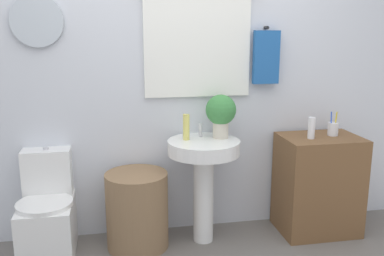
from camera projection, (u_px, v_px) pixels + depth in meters
name	position (u px, v px, depth m)	size (l,w,h in m)	color
back_wall	(173.00, 65.00, 3.22)	(4.40, 0.18, 2.60)	silver
toilet	(48.00, 215.00, 3.03)	(0.38, 0.51, 0.75)	white
laundry_hamper	(137.00, 210.00, 3.11)	(0.45, 0.45, 0.57)	#846647
pedestal_sink	(204.00, 166.00, 3.13)	(0.53, 0.53, 0.78)	white
faucet	(200.00, 130.00, 3.19)	(0.03, 0.03, 0.10)	silver
wooden_cabinet	(318.00, 184.00, 3.34)	(0.60, 0.44, 0.77)	brown
soap_bottle	(186.00, 127.00, 3.09)	(0.05, 0.05, 0.19)	#DBD166
potted_plant	(221.00, 112.00, 3.12)	(0.22, 0.22, 0.32)	beige
lotion_bottle	(311.00, 128.00, 3.18)	(0.05, 0.05, 0.16)	white
toothbrush_cup	(333.00, 129.00, 3.28)	(0.08, 0.08, 0.19)	silver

